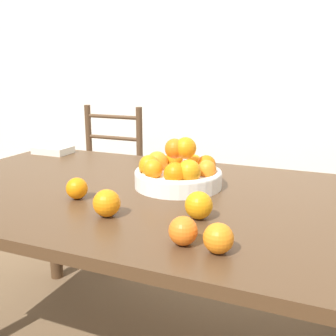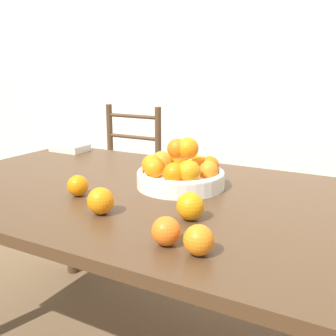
% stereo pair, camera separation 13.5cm
% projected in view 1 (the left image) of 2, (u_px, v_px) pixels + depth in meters
% --- Properties ---
extents(wall_back, '(8.00, 0.06, 2.60)m').
position_uv_depth(wall_back, '(260.00, 49.00, 2.64)').
color(wall_back, silver).
rests_on(wall_back, ground_plane).
extents(dining_table, '(1.94, 1.03, 0.75)m').
position_uv_depth(dining_table, '(170.00, 215.00, 1.39)').
color(dining_table, '#4C331E').
rests_on(dining_table, ground_plane).
extents(fruit_bowl, '(0.32, 0.32, 0.19)m').
position_uv_depth(fruit_bowl, '(178.00, 172.00, 1.44)').
color(fruit_bowl, white).
rests_on(fruit_bowl, dining_table).
extents(orange_loose_0, '(0.07, 0.07, 0.07)m').
position_uv_depth(orange_loose_0, '(183.00, 231.00, 0.97)').
color(orange_loose_0, orange).
rests_on(orange_loose_0, dining_table).
extents(orange_loose_1, '(0.07, 0.07, 0.07)m').
position_uv_depth(orange_loose_1, '(77.00, 188.00, 1.31)').
color(orange_loose_1, orange).
rests_on(orange_loose_1, dining_table).
extents(orange_loose_2, '(0.07, 0.07, 0.07)m').
position_uv_depth(orange_loose_2, '(218.00, 238.00, 0.93)').
color(orange_loose_2, orange).
rests_on(orange_loose_2, dining_table).
extents(orange_loose_3, '(0.08, 0.08, 0.08)m').
position_uv_depth(orange_loose_3, '(107.00, 203.00, 1.16)').
color(orange_loose_3, orange).
rests_on(orange_loose_3, dining_table).
extents(orange_loose_4, '(0.08, 0.08, 0.08)m').
position_uv_depth(orange_loose_4, '(199.00, 205.00, 1.14)').
color(orange_loose_4, orange).
rests_on(orange_loose_4, dining_table).
extents(chair_left, '(0.42, 0.40, 0.94)m').
position_uv_depth(chair_left, '(104.00, 184.00, 2.49)').
color(chair_left, '#513823').
rests_on(chair_left, ground_plane).
extents(book_stack, '(0.18, 0.13, 0.04)m').
position_uv_depth(book_stack, '(53.00, 150.00, 2.03)').
color(book_stack, silver).
rests_on(book_stack, dining_table).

